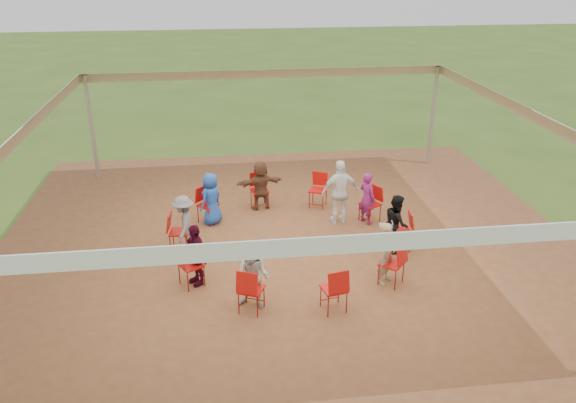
{
  "coord_description": "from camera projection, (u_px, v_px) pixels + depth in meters",
  "views": [
    {
      "loc": [
        -1.43,
        -10.85,
        6.02
      ],
      "look_at": [
        -0.01,
        0.3,
        1.04
      ],
      "focal_mm": 35.0,
      "sensor_mm": 36.0,
      "label": 1
    }
  ],
  "objects": [
    {
      "name": "ground",
      "position": [
        290.0,
        249.0,
        12.45
      ],
      "size": [
        80.0,
        80.0,
        0.0
      ],
      "primitive_type": "plane",
      "color": "#3C591C",
      "rests_on": "ground"
    },
    {
      "name": "dirt_patch",
      "position": [
        290.0,
        249.0,
        12.45
      ],
      "size": [
        13.0,
        13.0,
        0.0
      ],
      "primitive_type": "plane",
      "color": "brown",
      "rests_on": "ground"
    },
    {
      "name": "tent",
      "position": [
        290.0,
        148.0,
        11.49
      ],
      "size": [
        10.33,
        10.33,
        3.0
      ],
      "color": "#B2B2B7",
      "rests_on": "ground"
    },
    {
      "name": "chair_0",
      "position": [
        401.0,
        231.0,
        12.3
      ],
      "size": [
        0.48,
        0.47,
        0.9
      ],
      "primitive_type": null,
      "rotation": [
        0.0,
        0.0,
        1.46
      ],
      "color": "#BD0F0A",
      "rests_on": "ground"
    },
    {
      "name": "chair_1",
      "position": [
        370.0,
        204.0,
        13.6
      ],
      "size": [
        0.59,
        0.58,
        0.9
      ],
      "primitive_type": null,
      "rotation": [
        0.0,
        0.0,
        2.09
      ],
      "color": "#BD0F0A",
      "rests_on": "ground"
    },
    {
      "name": "chair_2",
      "position": [
        318.0,
        190.0,
        14.39
      ],
      "size": [
        0.56,
        0.57,
        0.9
      ],
      "primitive_type": null,
      "rotation": [
        0.0,
        0.0,
        2.71
      ],
      "color": "#BD0F0A",
      "rests_on": "ground"
    },
    {
      "name": "chair_3",
      "position": [
        259.0,
        191.0,
        14.37
      ],
      "size": [
        0.5,
        0.52,
        0.9
      ],
      "primitive_type": null,
      "rotation": [
        0.0,
        0.0,
        -2.94
      ],
      "color": "#BD0F0A",
      "rests_on": "ground"
    },
    {
      "name": "chair_4",
      "position": [
        208.0,
        205.0,
        13.55
      ],
      "size": [
        0.61,
        0.61,
        0.9
      ],
      "primitive_type": null,
      "rotation": [
        0.0,
        0.0,
        -2.31
      ],
      "color": "#BD0F0A",
      "rests_on": "ground"
    },
    {
      "name": "chair_5",
      "position": [
        179.0,
        232.0,
        12.24
      ],
      "size": [
        0.48,
        0.47,
        0.9
      ],
      "primitive_type": null,
      "rotation": [
        0.0,
        0.0,
        -1.68
      ],
      "color": "#BD0F0A",
      "rests_on": "ground"
    },
    {
      "name": "chair_6",
      "position": [
        191.0,
        265.0,
        10.94
      ],
      "size": [
        0.59,
        0.58,
        0.9
      ],
      "primitive_type": null,
      "rotation": [
        0.0,
        0.0,
        -1.05
      ],
      "color": "#BD0F0A",
      "rests_on": "ground"
    },
    {
      "name": "chair_7",
      "position": [
        251.0,
        290.0,
        10.15
      ],
      "size": [
        0.56,
        0.57,
        0.9
      ],
      "primitive_type": null,
      "rotation": [
        0.0,
        0.0,
        -0.43
      ],
      "color": "#BD0F0A",
      "rests_on": "ground"
    },
    {
      "name": "chair_8",
      "position": [
        334.0,
        289.0,
        10.16
      ],
      "size": [
        0.5,
        0.52,
        0.9
      ],
      "primitive_type": null,
      "rotation": [
        0.0,
        0.0,
        0.2
      ],
      "color": "#BD0F0A",
      "rests_on": "ground"
    },
    {
      "name": "chair_9",
      "position": [
        392.0,
        264.0,
        10.99
      ],
      "size": [
        0.61,
        0.61,
        0.9
      ],
      "primitive_type": null,
      "rotation": [
        0.0,
        0.0,
        0.83
      ],
      "color": "#BD0F0A",
      "rests_on": "ground"
    },
    {
      "name": "person_seated_0",
      "position": [
        396.0,
        223.0,
        12.21
      ],
      "size": [
        0.43,
        0.66,
        1.29
      ],
      "primitive_type": "imported",
      "rotation": [
        0.0,
        0.0,
        1.46
      ],
      "color": "black",
      "rests_on": "ground"
    },
    {
      "name": "person_seated_1",
      "position": [
        367.0,
        198.0,
        13.45
      ],
      "size": [
        0.5,
        0.56,
        1.29
      ],
      "primitive_type": "imported",
      "rotation": [
        0.0,
        0.0,
        2.09
      ],
      "color": "#7C1C60",
      "rests_on": "ground"
    },
    {
      "name": "person_seated_2",
      "position": [
        261.0,
        185.0,
        14.18
      ],
      "size": [
        1.26,
        0.68,
        1.29
      ],
      "primitive_type": "imported",
      "rotation": [
        0.0,
        0.0,
        -2.94
      ],
      "color": "brown",
      "rests_on": "ground"
    },
    {
      "name": "person_seated_3",
      "position": [
        211.0,
        199.0,
        13.4
      ],
      "size": [
        0.68,
        0.7,
        1.29
      ],
      "primitive_type": "imported",
      "rotation": [
        0.0,
        0.0,
        -2.31
      ],
      "color": "#204BA6",
      "rests_on": "ground"
    },
    {
      "name": "person_seated_4",
      "position": [
        184.0,
        224.0,
        12.16
      ],
      "size": [
        0.5,
        0.87,
        1.29
      ],
      "primitive_type": "imported",
      "rotation": [
        0.0,
        0.0,
        -1.68
      ],
      "color": "slate",
      "rests_on": "ground"
    },
    {
      "name": "person_seated_5",
      "position": [
        196.0,
        255.0,
        10.92
      ],
      "size": [
        0.71,
        0.85,
        1.29
      ],
      "primitive_type": "imported",
      "rotation": [
        0.0,
        0.0,
        -1.05
      ],
      "color": "#3E081A",
      "rests_on": "ground"
    },
    {
      "name": "person_seated_6",
      "position": [
        253.0,
        277.0,
        10.17
      ],
      "size": [
        0.72,
        0.59,
        1.29
      ],
      "primitive_type": "imported",
      "rotation": [
        0.0,
        0.0,
        -0.43
      ],
      "color": "#B6B1A1",
      "rests_on": "ground"
    },
    {
      "name": "person_seated_7",
      "position": [
        387.0,
        253.0,
        10.97
      ],
      "size": [
        0.54,
        0.55,
        1.29
      ],
      "primitive_type": "imported",
      "rotation": [
        0.0,
        0.0,
        0.83
      ],
      "color": "#998263",
      "rests_on": "ground"
    },
    {
      "name": "standing_person",
      "position": [
        340.0,
        192.0,
        13.38
      ],
      "size": [
        0.99,
        0.59,
        1.59
      ],
      "primitive_type": "imported",
      "rotation": [
        0.0,
        0.0,
        3.27
      ],
      "color": "white",
      "rests_on": "ground"
    },
    {
      "name": "cable_coil",
      "position": [
        268.0,
        244.0,
        12.66
      ],
      "size": [
        0.33,
        0.33,
        0.03
      ],
      "rotation": [
        0.0,
        0.0,
        0.08
      ],
      "color": "black",
      "rests_on": "ground"
    },
    {
      "name": "laptop",
      "position": [
        389.0,
        224.0,
        12.23
      ],
      "size": [
        0.31,
        0.38,
        0.24
      ],
      "rotation": [
        0.0,
        0.0,
        1.46
      ],
      "color": "#B7B7BC",
      "rests_on": "ground"
    }
  ]
}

